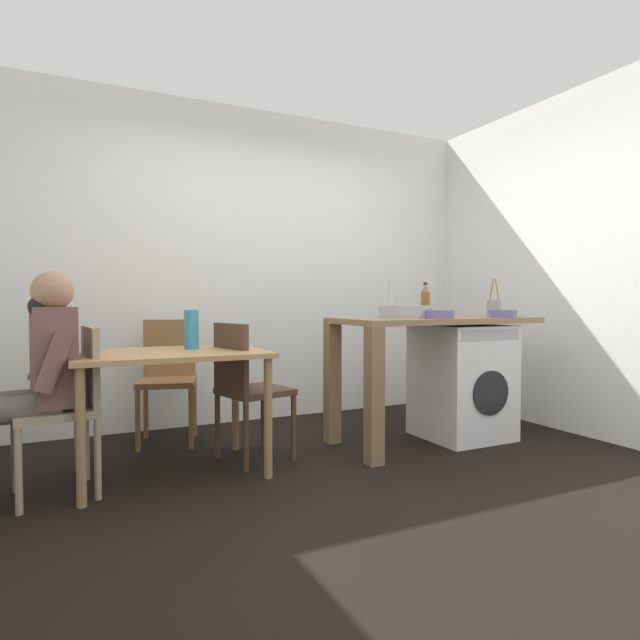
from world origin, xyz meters
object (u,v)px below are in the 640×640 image
(chair_person_seat, at_px, (70,400))
(vase, at_px, (191,329))
(washing_machine, at_px, (462,381))
(utensil_crock, at_px, (494,308))
(chair_spare_by_wall, at_px, (168,373))
(mixing_bowl, at_px, (439,314))
(dining_table, at_px, (170,367))
(bottle_tall_green, at_px, (425,302))
(chair_opposite, at_px, (245,384))
(colander, at_px, (502,313))
(seated_person, at_px, (35,372))

(chair_person_seat, bearing_deg, vase, -81.61)
(washing_machine, distance_m, utensil_crock, 0.67)
(chair_spare_by_wall, bearing_deg, mixing_bowl, 163.03)
(dining_table, xyz_separation_m, washing_machine, (2.16, -0.10, -0.21))
(dining_table, xyz_separation_m, mixing_bowl, (1.77, -0.30, 0.31))
(chair_spare_by_wall, distance_m, utensil_crock, 2.58)
(bottle_tall_green, bearing_deg, dining_table, 179.24)
(chair_person_seat, relative_size, utensil_crock, 3.00)
(vase, bearing_deg, chair_opposite, -11.62)
(chair_person_seat, distance_m, chair_opposite, 1.03)
(chair_opposite, relative_size, colander, 4.50)
(mixing_bowl, bearing_deg, dining_table, 170.48)
(utensil_crock, bearing_deg, chair_person_seat, -179.18)
(seated_person, bearing_deg, colander, -100.82)
(chair_opposite, bearing_deg, vase, -115.13)
(bottle_tall_green, distance_m, colander, 0.57)
(chair_person_seat, bearing_deg, chair_opposite, -90.07)
(bottle_tall_green, height_order, mixing_bowl, bottle_tall_green)
(chair_opposite, relative_size, chair_spare_by_wall, 1.00)
(chair_opposite, bearing_deg, bottle_tall_green, 74.12)
(colander, bearing_deg, chair_opposite, 169.39)
(utensil_crock, relative_size, colander, 1.50)
(colander, height_order, vase, vase)
(chair_person_seat, relative_size, bottle_tall_green, 3.44)
(washing_machine, bearing_deg, chair_opposite, 175.51)
(chair_opposite, distance_m, bottle_tall_green, 1.48)
(washing_machine, distance_m, bottle_tall_green, 0.68)
(dining_table, distance_m, chair_opposite, 0.50)
(chair_opposite, distance_m, mixing_bowl, 1.41)
(chair_opposite, bearing_deg, colander, 65.88)
(vase, bearing_deg, chair_spare_by_wall, 92.52)
(seated_person, bearing_deg, chair_person_seat, -90.00)
(mixing_bowl, height_order, colander, mixing_bowl)
(chair_opposite, xyz_separation_m, washing_machine, (1.68, -0.13, -0.08))
(colander, bearing_deg, washing_machine, 130.74)
(utensil_crock, bearing_deg, mixing_bowl, -161.65)
(seated_person, distance_m, mixing_bowl, 2.50)
(chair_person_seat, height_order, bottle_tall_green, bottle_tall_green)
(mixing_bowl, bearing_deg, chair_spare_by_wall, 147.07)
(colander, bearing_deg, mixing_bowl, 178.00)
(washing_machine, bearing_deg, chair_person_seat, 179.83)
(chair_person_seat, bearing_deg, seated_person, 90.00)
(dining_table, distance_m, mixing_bowl, 1.82)
(seated_person, xyz_separation_m, colander, (3.05, -0.21, 0.28))
(chair_spare_by_wall, bearing_deg, seated_person, 62.82)
(dining_table, bearing_deg, colander, -7.70)
(chair_opposite, height_order, seated_person, seated_person)
(washing_machine, relative_size, utensil_crock, 2.87)
(colander, bearing_deg, dining_table, 172.30)
(chair_spare_by_wall, bearing_deg, bottle_tall_green, 171.39)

